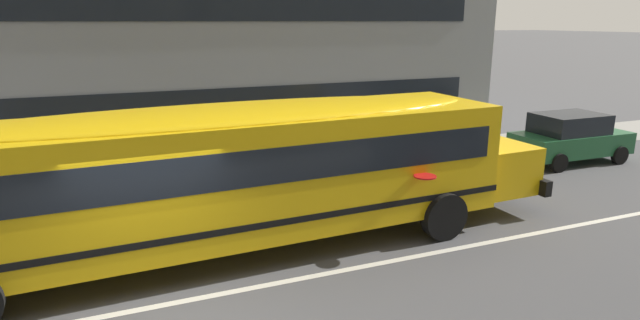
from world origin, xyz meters
TOP-DOWN VIEW (x-y plane):
  - ground_plane at (0.00, 0.00)m, footprint 400.00×400.00m
  - sidewalk_far at (0.00, 7.21)m, footprint 120.00×3.00m
  - lane_centreline at (0.00, 0.00)m, footprint 110.00×0.16m
  - school_bus at (1.85, 1.70)m, footprint 13.54×3.26m
  - parked_car_green_far_corner at (13.66, 4.34)m, footprint 3.93×1.93m

SIDE VIEW (x-z plane):
  - ground_plane at x=0.00m, z-range 0.00..0.00m
  - lane_centreline at x=0.00m, z-range 0.00..0.01m
  - sidewalk_far at x=0.00m, z-range 0.00..0.01m
  - parked_car_green_far_corner at x=13.66m, z-range 0.02..1.66m
  - school_bus at x=1.85m, z-range 0.28..3.29m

